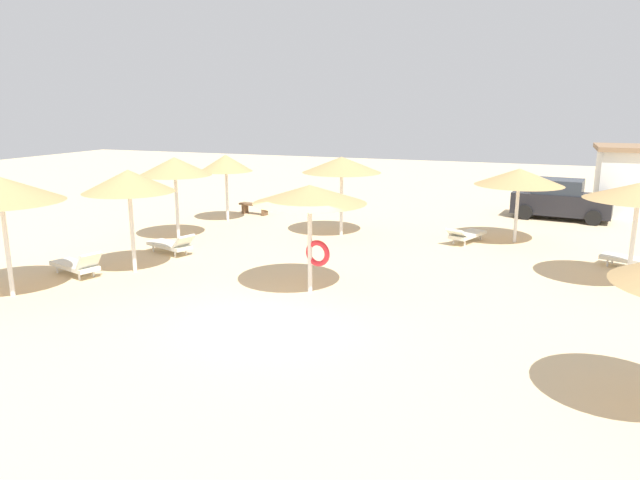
# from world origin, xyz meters

# --- Properties ---
(ground_plane) EXTENTS (80.00, 80.00, 0.00)m
(ground_plane) POSITION_xyz_m (0.00, 0.00, 0.00)
(ground_plane) COLOR beige
(parasol_0) EXTENTS (3.08, 3.08, 2.66)m
(parasol_0) POSITION_xyz_m (4.82, 10.00, 2.36)
(parasol_0) COLOR silver
(parasol_0) RESTS_ON ground
(parasol_1) EXTENTS (2.75, 2.75, 2.85)m
(parasol_1) POSITION_xyz_m (8.01, 5.63, 2.61)
(parasol_1) COLOR silver
(parasol_1) RESTS_ON ground
(parasol_2) EXTENTS (2.62, 2.62, 3.04)m
(parasol_2) POSITION_xyz_m (-5.47, 1.89, 2.71)
(parasol_2) COLOR silver
(parasol_2) RESTS_ON ground
(parasol_3) EXTENTS (2.64, 2.64, 3.01)m
(parasol_3) POSITION_xyz_m (-6.80, 6.05, 2.68)
(parasol_3) COLOR silver
(parasol_3) RESTS_ON ground
(parasol_4) EXTENTS (2.95, 2.95, 2.86)m
(parasol_4) POSITION_xyz_m (0.09, 2.04, 2.59)
(parasol_4) COLOR silver
(parasol_4) RESTS_ON ground
(parasol_5) EXTENTS (2.94, 2.94, 2.97)m
(parasol_5) POSITION_xyz_m (-1.40, 8.83, 2.67)
(parasol_5) COLOR silver
(parasol_5) RESTS_ON ground
(parasol_7) EXTENTS (3.07, 3.07, 3.12)m
(parasol_7) POSITION_xyz_m (-6.98, -1.08, 2.79)
(parasol_7) COLOR silver
(parasol_7) RESTS_ON ground
(parasol_8) EXTENTS (2.23, 2.23, 2.81)m
(parasol_8) POSITION_xyz_m (-6.85, 9.74, 2.45)
(parasol_8) COLOR silver
(parasol_8) RESTS_ON ground
(lounger_0) EXTENTS (1.28, 2.01, 0.65)m
(lounger_0) POSITION_xyz_m (3.19, 9.27, 0.31)
(lounger_0) COLOR silver
(lounger_0) RESTS_ON ground
(lounger_1) EXTENTS (1.96, 1.30, 0.79)m
(lounger_1) POSITION_xyz_m (8.44, 7.57, 0.32)
(lounger_1) COLOR silver
(lounger_1) RESTS_ON ground
(lounger_2) EXTENTS (1.95, 1.15, 0.81)m
(lounger_2) POSITION_xyz_m (-6.78, 0.99, 0.33)
(lounger_2) COLOR silver
(lounger_2) RESTS_ON ground
(lounger_3) EXTENTS (1.98, 1.20, 0.76)m
(lounger_3) POSITION_xyz_m (-5.72, 4.11, 0.32)
(lounger_3) COLOR silver
(lounger_3) RESTS_ON ground
(bench_0) EXTENTS (1.54, 0.64, 0.49)m
(bench_0) POSITION_xyz_m (-6.46, 11.49, 0.35)
(bench_0) COLOR brown
(bench_0) RESTS_ON ground
(parked_car) EXTENTS (4.18, 2.38, 1.72)m
(parked_car) POSITION_xyz_m (6.39, 15.35, 0.82)
(parked_car) COLOR black
(parked_car) RESTS_ON ground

